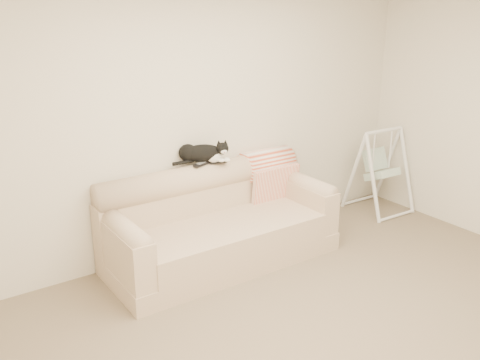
# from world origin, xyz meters

# --- Properties ---
(ground_plane) EXTENTS (5.00, 5.00, 0.00)m
(ground_plane) POSITION_xyz_m (0.00, 0.00, 0.00)
(ground_plane) COLOR #736352
(ground_plane) RESTS_ON ground
(room_shell) EXTENTS (5.04, 4.04, 2.60)m
(room_shell) POSITION_xyz_m (0.00, 0.00, 1.53)
(room_shell) COLOR beige
(room_shell) RESTS_ON ground
(sofa) EXTENTS (2.20, 0.93, 0.90)m
(sofa) POSITION_xyz_m (-0.10, 1.62, 0.35)
(sofa) COLOR tan
(sofa) RESTS_ON ground
(remote_a) EXTENTS (0.19, 0.10, 0.03)m
(remote_a) POSITION_xyz_m (-0.14, 1.84, 0.91)
(remote_a) COLOR black
(remote_a) RESTS_ON sofa
(remote_b) EXTENTS (0.18, 0.09, 0.02)m
(remote_b) POSITION_xyz_m (0.04, 1.82, 0.91)
(remote_b) COLOR black
(remote_b) RESTS_ON sofa
(tuxedo_cat) EXTENTS (0.55, 0.37, 0.22)m
(tuxedo_cat) POSITION_xyz_m (-0.10, 1.88, 1.00)
(tuxedo_cat) COLOR black
(tuxedo_cat) RESTS_ON sofa
(throw_blanket) EXTENTS (0.56, 0.38, 0.58)m
(throw_blanket) POSITION_xyz_m (0.67, 1.84, 0.72)
(throw_blanket) COLOR #D54825
(throw_blanket) RESTS_ON sofa
(baby_swing) EXTENTS (0.62, 0.66, 1.00)m
(baby_swing) POSITION_xyz_m (2.15, 1.61, 0.49)
(baby_swing) COLOR white
(baby_swing) RESTS_ON ground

